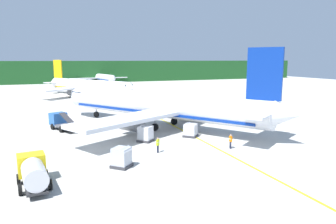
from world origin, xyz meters
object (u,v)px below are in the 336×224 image
(service_truck_fuel, at_px, (61,122))
(cargo_container_near, at_px, (190,130))
(airliner_mid_apron, at_px, (88,86))
(airliner_far_taxiway, at_px, (100,77))
(service_truck_baggage, at_px, (33,171))
(airliner_distant, at_px, (122,72))
(cargo_container_mid, at_px, (122,157))
(crew_loader_left, at_px, (158,144))
(airliner_foreground, at_px, (160,105))
(cargo_container_far, at_px, (145,134))
(crew_marshaller, at_px, (231,140))

(service_truck_fuel, bearing_deg, cargo_container_near, -34.49)
(airliner_mid_apron, xyz_separation_m, airliner_far_taxiway, (11.18, 49.38, -0.36))
(airliner_far_taxiway, relative_size, service_truck_baggage, 5.55)
(airliner_far_taxiway, height_order, cargo_container_near, airliner_far_taxiway)
(airliner_distant, bearing_deg, service_truck_fuel, -105.85)
(cargo_container_mid, distance_m, crew_loader_left, 5.86)
(airliner_foreground, height_order, cargo_container_far, airliner_foreground)
(airliner_distant, bearing_deg, airliner_foreground, -100.63)
(cargo_container_near, distance_m, crew_loader_left, 8.51)
(service_truck_baggage, distance_m, cargo_container_mid, 8.17)
(airliner_mid_apron, xyz_separation_m, service_truck_baggage, (-12.09, -65.94, -1.53))
(cargo_container_near, bearing_deg, airliner_far_taxiway, 87.80)
(airliner_mid_apron, distance_m, airliner_far_taxiway, 50.64)
(airliner_distant, relative_size, cargo_container_near, 8.12)
(airliner_foreground, bearing_deg, service_truck_fuel, 165.33)
(airliner_foreground, height_order, airliner_mid_apron, airliner_foreground)
(cargo_container_near, height_order, crew_marshaller, cargo_container_near)
(cargo_container_mid, xyz_separation_m, crew_marshaller, (13.41, 1.76, 0.04))
(crew_marshaller, relative_size, crew_loader_left, 0.99)
(cargo_container_far, height_order, crew_marshaller, cargo_container_far)
(airliner_distant, xyz_separation_m, crew_marshaller, (-26.50, -175.54, -0.83))
(service_truck_baggage, bearing_deg, cargo_container_near, 29.61)
(crew_loader_left, bearing_deg, cargo_container_mid, -145.97)
(service_truck_baggage, relative_size, cargo_container_far, 2.28)
(crew_marshaller, height_order, crew_loader_left, crew_loader_left)
(airliner_far_taxiway, xyz_separation_m, airliner_distant, (24.48, 64.23, -0.70))
(airliner_mid_apron, xyz_separation_m, cargo_container_near, (7.17, -54.99, -2.03))
(crew_loader_left, bearing_deg, airliner_distant, 78.61)
(airliner_far_taxiway, height_order, crew_loader_left, airliner_far_taxiway)
(cargo_container_far, bearing_deg, crew_loader_left, -91.17)
(airliner_distant, height_order, cargo_container_near, airliner_distant)
(airliner_foreground, distance_m, crew_loader_left, 13.84)
(airliner_far_taxiway, height_order, service_truck_fuel, airliner_far_taxiway)
(airliner_foreground, height_order, airliner_far_taxiway, airliner_foreground)
(airliner_foreground, xyz_separation_m, airliner_far_taxiway, (5.80, 97.02, -0.83))
(airliner_distant, relative_size, crew_marshaller, 11.55)
(airliner_foreground, height_order, service_truck_baggage, airliner_foreground)
(cargo_container_far, bearing_deg, airliner_foreground, 58.24)
(airliner_foreground, xyz_separation_m, service_truck_fuel, (-14.43, 3.78, -2.21))
(airliner_far_taxiway, xyz_separation_m, cargo_container_far, (-10.47, -104.57, -1.56))
(airliner_far_taxiway, xyz_separation_m, cargo_container_near, (-4.02, -104.38, -1.66))
(service_truck_fuel, relative_size, crew_loader_left, 3.63)
(airliner_foreground, distance_m, airliner_far_taxiway, 97.19)
(cargo_container_mid, bearing_deg, airliner_distant, 77.31)
(airliner_distant, bearing_deg, airliner_mid_apron, -107.43)
(cargo_container_mid, bearing_deg, cargo_container_near, 37.29)
(cargo_container_mid, xyz_separation_m, cargo_container_far, (4.96, 8.50, 0.01))
(cargo_container_near, xyz_separation_m, cargo_container_mid, (-11.42, -8.70, 0.09))
(airliner_foreground, xyz_separation_m, airliner_mid_apron, (-5.39, 47.63, -0.46))
(service_truck_baggage, bearing_deg, airliner_far_taxiway, 78.59)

